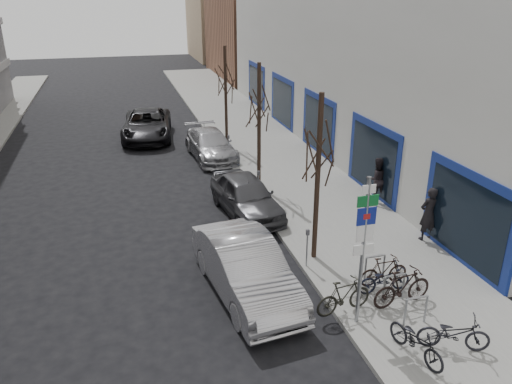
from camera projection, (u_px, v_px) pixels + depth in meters
ground at (269, 342)px, 12.55m from camera, size 120.00×120.00×0.00m
sidewalk_east at (299, 183)px, 22.56m from camera, size 5.00×70.00×0.15m
commercial_building at (467, 48)px, 29.17m from camera, size 20.00×32.00×10.00m
brick_building_far at (276, 34)px, 49.94m from camera, size 12.00×14.00×8.00m
tan_building_far at (244, 20)px, 63.25m from camera, size 13.00×12.00×9.00m
highway_sign_pole at (364, 243)px, 12.21m from camera, size 0.55×0.10×4.20m
bike_rack at (394, 285)px, 13.79m from camera, size 0.66×2.26×0.83m
tree_near at (320, 139)px, 14.77m from camera, size 1.80×1.80×5.50m
tree_mid at (259, 97)px, 20.56m from camera, size 1.80×1.80×5.50m
tree_far at (225, 73)px, 26.36m from camera, size 1.80×1.80×5.50m
meter_front at (307, 244)px, 15.42m from camera, size 0.10×0.08×1.27m
meter_mid at (258, 183)px, 20.32m from camera, size 0.10×0.08×1.27m
meter_back at (229, 145)px, 25.22m from camera, size 0.10×0.08×1.27m
bike_near_left at (417, 338)px, 11.65m from camera, size 0.88×1.78×1.04m
bike_near_right at (403, 287)px, 13.58m from camera, size 1.89×0.74×1.12m
bike_mid_curb at (385, 277)px, 14.20m from camera, size 1.60×0.49×0.98m
bike_mid_inner at (344, 296)px, 13.28m from camera, size 1.73×0.75×1.02m
bike_far_curb at (454, 331)px, 11.91m from camera, size 1.77×1.17×1.04m
bike_far_inner at (384, 271)px, 14.56m from camera, size 1.53×0.46×0.93m
parked_car_front at (246, 268)px, 14.23m from camera, size 2.39×5.28×1.68m
parked_car_mid at (246, 196)px, 19.39m from camera, size 2.35×4.74×1.55m
parked_car_back at (211, 145)px, 25.95m from camera, size 2.33×5.03×1.42m
lane_car at (147, 125)px, 29.37m from camera, size 3.39×6.16×1.64m
pedestrian_near at (428, 214)px, 17.04m from camera, size 0.73×0.51×1.92m
pedestrian_far at (377, 179)px, 20.30m from camera, size 0.73×0.55×1.84m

